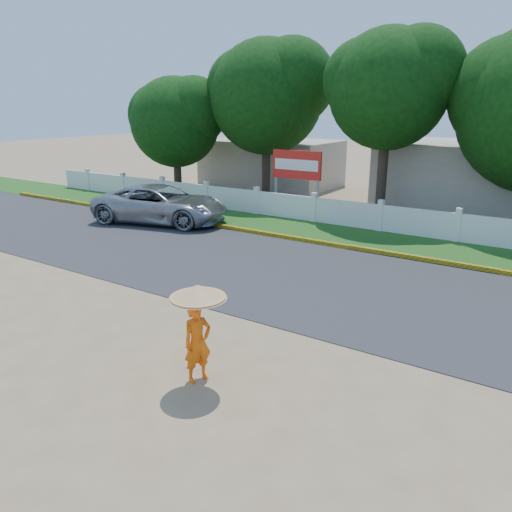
{
  "coord_description": "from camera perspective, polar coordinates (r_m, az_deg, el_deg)",
  "views": [
    {
      "loc": [
        6.66,
        -8.14,
        5.04
      ],
      "look_at": [
        0.0,
        2.0,
        1.3
      ],
      "focal_mm": 35.0,
      "sensor_mm": 36.0,
      "label": 1
    }
  ],
  "objects": [
    {
      "name": "grass_verge",
      "position": [
        19.74,
        12.45,
        1.97
      ],
      "size": [
        60.0,
        3.5,
        0.03
      ],
      "primitive_type": "cube",
      "color": "#2D601E",
      "rests_on": "ground"
    },
    {
      "name": "road",
      "position": [
        15.15,
        5.2,
        -2.34
      ],
      "size": [
        60.0,
        7.0,
        0.02
      ],
      "primitive_type": "cube",
      "color": "#38383A",
      "rests_on": "ground"
    },
    {
      "name": "monk_with_parasol",
      "position": [
        9.23,
        -6.69,
        -7.18
      ],
      "size": [
        1.06,
        1.06,
        1.93
      ],
      "color": "#FF660D",
      "rests_on": "ground"
    },
    {
      "name": "vehicle",
      "position": [
        22.21,
        -10.8,
        5.85
      ],
      "size": [
        6.36,
        4.16,
        1.63
      ],
      "primitive_type": "imported",
      "rotation": [
        0.0,
        0.0,
        1.84
      ],
      "color": "#979A9E",
      "rests_on": "ground"
    },
    {
      "name": "building_far",
      "position": [
        32.05,
        1.77,
        10.59
      ],
      "size": [
        8.0,
        5.0,
        2.8
      ],
      "primitive_type": "cube",
      "color": "#B7AD99",
      "rests_on": "ground"
    },
    {
      "name": "ground",
      "position": [
        11.66,
        -5.46,
        -8.55
      ],
      "size": [
        120.0,
        120.0,
        0.0
      ],
      "primitive_type": "plane",
      "color": "#9E8460",
      "rests_on": "ground"
    },
    {
      "name": "curb",
      "position": [
        18.19,
        10.52,
        1.01
      ],
      "size": [
        40.0,
        0.18,
        0.16
      ],
      "primitive_type": "cube",
      "color": "yellow",
      "rests_on": "ground"
    },
    {
      "name": "billboard",
      "position": [
        23.47,
        4.66,
        9.97
      ],
      "size": [
        2.5,
        0.13,
        2.95
      ],
      "color": "gray",
      "rests_on": "ground"
    },
    {
      "name": "building_near",
      "position": [
        26.62,
        25.37,
        8.07
      ],
      "size": [
        10.0,
        6.0,
        3.2
      ],
      "primitive_type": "cube",
      "color": "#B7AD99",
      "rests_on": "ground"
    },
    {
      "name": "fence",
      "position": [
        20.94,
        14.0,
        4.23
      ],
      "size": [
        40.0,
        0.1,
        1.1
      ],
      "primitive_type": "cube",
      "color": "silver",
      "rests_on": "ground"
    },
    {
      "name": "tree_row",
      "position": [
        22.91,
        25.48,
        15.6
      ],
      "size": [
        33.59,
        7.65,
        8.58
      ],
      "color": "#473828",
      "rests_on": "ground"
    }
  ]
}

